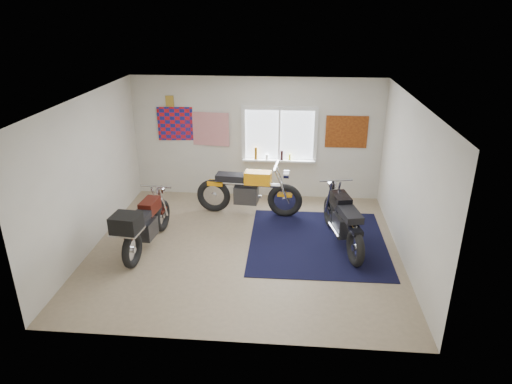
# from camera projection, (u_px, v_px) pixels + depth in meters

# --- Properties ---
(ground) EXTENTS (5.50, 5.50, 0.00)m
(ground) POSITION_uv_depth(u_px,v_px,m) (245.00, 248.00, 8.30)
(ground) COLOR #9E896B
(ground) RESTS_ON ground
(room_shell) EXTENTS (5.50, 5.50, 5.50)m
(room_shell) POSITION_uv_depth(u_px,v_px,m) (244.00, 162.00, 7.67)
(room_shell) COLOR white
(room_shell) RESTS_ON ground
(navy_rug) EXTENTS (2.52, 2.62, 0.01)m
(navy_rug) POSITION_uv_depth(u_px,v_px,m) (317.00, 241.00, 8.50)
(navy_rug) COLOR black
(navy_rug) RESTS_ON ground
(window_assembly) EXTENTS (1.66, 0.17, 1.26)m
(window_assembly) POSITION_uv_depth(u_px,v_px,m) (279.00, 139.00, 10.01)
(window_assembly) COLOR white
(window_assembly) RESTS_ON room_shell
(oil_bottles) EXTENTS (0.81, 0.07, 0.28)m
(oil_bottles) POSITION_uv_depth(u_px,v_px,m) (269.00, 155.00, 10.10)
(oil_bottles) COLOR brown
(oil_bottles) RESTS_ON window_assembly
(flag_display) EXTENTS (1.60, 0.10, 1.17)m
(flag_display) POSITION_uv_depth(u_px,v_px,m) (170.00, 101.00, 9.91)
(flag_display) COLOR red
(flag_display) RESTS_ON room_shell
(triumph_poster) EXTENTS (0.90, 0.03, 0.70)m
(triumph_poster) POSITION_uv_depth(u_px,v_px,m) (346.00, 132.00, 9.84)
(triumph_poster) COLOR #A54C14
(triumph_poster) RESTS_ON room_shell
(yellow_triumph) EXTENTS (2.24, 0.67, 1.13)m
(yellow_triumph) POSITION_uv_depth(u_px,v_px,m) (248.00, 192.00, 9.47)
(yellow_triumph) COLOR black
(yellow_triumph) RESTS_ON ground
(black_chrome_bike) EXTENTS (0.73, 2.07, 1.08)m
(black_chrome_bike) POSITION_uv_depth(u_px,v_px,m) (343.00, 221.00, 8.25)
(black_chrome_bike) COLOR black
(black_chrome_bike) RESTS_ON navy_rug
(maroon_tourer) EXTENTS (0.66, 1.98, 1.01)m
(maroon_tourer) POSITION_uv_depth(u_px,v_px,m) (143.00, 225.00, 8.00)
(maroon_tourer) COLOR black
(maroon_tourer) RESTS_ON ground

